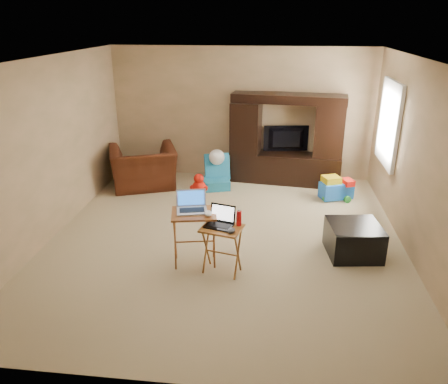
# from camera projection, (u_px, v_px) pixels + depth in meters

# --- Properties ---
(floor) EXTENTS (5.50, 5.50, 0.00)m
(floor) POSITION_uv_depth(u_px,v_px,m) (226.00, 238.00, 6.34)
(floor) COLOR #C4B088
(floor) RESTS_ON ground
(ceiling) EXTENTS (5.50, 5.50, 0.00)m
(ceiling) POSITION_uv_depth(u_px,v_px,m) (226.00, 59.00, 5.41)
(ceiling) COLOR silver
(ceiling) RESTS_ON ground
(wall_back) EXTENTS (5.00, 0.00, 5.00)m
(wall_back) POSITION_uv_depth(u_px,v_px,m) (242.00, 114.00, 8.41)
(wall_back) COLOR tan
(wall_back) RESTS_ON ground
(wall_front) EXTENTS (5.00, 0.00, 5.00)m
(wall_front) POSITION_uv_depth(u_px,v_px,m) (186.00, 261.00, 3.34)
(wall_front) COLOR tan
(wall_front) RESTS_ON ground
(wall_left) EXTENTS (0.00, 5.50, 5.50)m
(wall_left) POSITION_uv_depth(u_px,v_px,m) (50.00, 150.00, 6.14)
(wall_left) COLOR tan
(wall_left) RESTS_ON ground
(wall_right) EXTENTS (0.00, 5.50, 5.50)m
(wall_right) POSITION_uv_depth(u_px,v_px,m) (419.00, 162.00, 5.61)
(wall_right) COLOR tan
(wall_right) RESTS_ON ground
(window_pane) EXTENTS (0.00, 1.20, 1.20)m
(window_pane) POSITION_uv_depth(u_px,v_px,m) (390.00, 124.00, 6.98)
(window_pane) COLOR white
(window_pane) RESTS_ON ground
(window_frame) EXTENTS (0.06, 1.14, 1.34)m
(window_frame) POSITION_uv_depth(u_px,v_px,m) (389.00, 124.00, 6.98)
(window_frame) COLOR white
(window_frame) RESTS_ON ground
(entertainment_center) EXTENTS (2.12, 0.76, 1.69)m
(entertainment_center) POSITION_uv_depth(u_px,v_px,m) (287.00, 139.00, 8.20)
(entertainment_center) COLOR black
(entertainment_center) RESTS_ON floor
(television) EXTENTS (0.87, 0.23, 0.50)m
(television) POSITION_uv_depth(u_px,v_px,m) (287.00, 139.00, 8.34)
(television) COLOR black
(television) RESTS_ON entertainment_center
(recliner) EXTENTS (1.46, 1.37, 0.76)m
(recliner) POSITION_uv_depth(u_px,v_px,m) (144.00, 168.00, 8.12)
(recliner) COLOR #49210F
(recliner) RESTS_ON floor
(child_rocker) EXTENTS (0.61, 0.65, 0.63)m
(child_rocker) POSITION_uv_depth(u_px,v_px,m) (216.00, 172.00, 8.09)
(child_rocker) COLOR #1A6B91
(child_rocker) RESTS_ON floor
(plush_toy) EXTENTS (0.34, 0.28, 0.38)m
(plush_toy) POSITION_uv_depth(u_px,v_px,m) (199.00, 184.00, 7.88)
(plush_toy) COLOR red
(plush_toy) RESTS_ON floor
(push_toy) EXTENTS (0.67, 0.58, 0.42)m
(push_toy) POSITION_uv_depth(u_px,v_px,m) (336.00, 188.00, 7.63)
(push_toy) COLOR blue
(push_toy) RESTS_ON floor
(ottoman) EXTENTS (0.75, 0.75, 0.43)m
(ottoman) POSITION_uv_depth(u_px,v_px,m) (354.00, 240.00, 5.84)
(ottoman) COLOR black
(ottoman) RESTS_ON floor
(tray_table_left) EXTENTS (0.63, 0.54, 0.72)m
(tray_table_left) POSITION_uv_depth(u_px,v_px,m) (195.00, 238.00, 5.56)
(tray_table_left) COLOR #9F4C26
(tray_table_left) RESTS_ON floor
(tray_table_right) EXTENTS (0.56, 0.49, 0.62)m
(tray_table_right) POSITION_uv_depth(u_px,v_px,m) (222.00, 250.00, 5.39)
(tray_table_right) COLOR #9A5E25
(tray_table_right) RESTS_ON floor
(laptop_left) EXTENTS (0.44, 0.39, 0.24)m
(laptop_left) POSITION_uv_depth(u_px,v_px,m) (192.00, 203.00, 5.42)
(laptop_left) COLOR #B7B7BC
(laptop_left) RESTS_ON tray_table_left
(laptop_right) EXTENTS (0.38, 0.35, 0.24)m
(laptop_right) POSITION_uv_depth(u_px,v_px,m) (219.00, 218.00, 5.25)
(laptop_right) COLOR black
(laptop_right) RESTS_ON tray_table_right
(mouse_left) EXTENTS (0.11, 0.16, 0.06)m
(mouse_left) POSITION_uv_depth(u_px,v_px,m) (208.00, 213.00, 5.33)
(mouse_left) COLOR white
(mouse_left) RESTS_ON tray_table_left
(mouse_right) EXTENTS (0.11, 0.14, 0.05)m
(mouse_right) POSITION_uv_depth(u_px,v_px,m) (232.00, 231.00, 5.14)
(mouse_right) COLOR #3D3D41
(mouse_right) RESTS_ON tray_table_right
(water_bottle) EXTENTS (0.06, 0.06, 0.19)m
(water_bottle) POSITION_uv_depth(u_px,v_px,m) (239.00, 218.00, 5.29)
(water_bottle) COLOR red
(water_bottle) RESTS_ON tray_table_right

